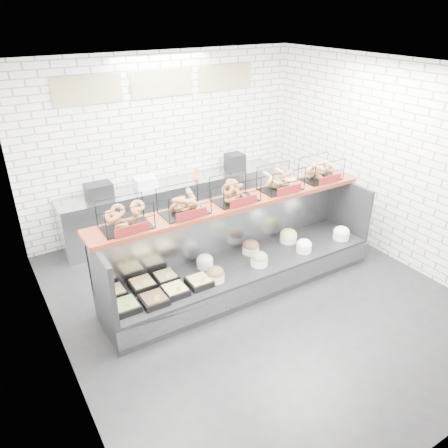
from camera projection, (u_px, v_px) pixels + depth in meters
ground at (254, 297)px, 6.07m from camera, size 5.50×5.50×0.00m
room_shell at (232, 142)px, 5.60m from camera, size 5.02×5.51×3.01m
display_case at (240, 266)px, 6.17m from camera, size 4.00×0.90×1.20m
bagel_shelf at (235, 192)px, 5.84m from camera, size 4.10×0.50×0.40m
prep_counter at (176, 205)px, 7.70m from camera, size 4.00×0.60×1.20m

